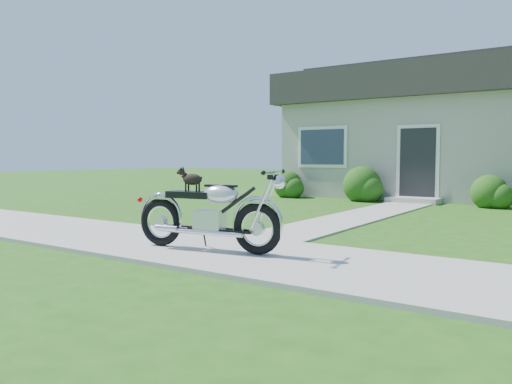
% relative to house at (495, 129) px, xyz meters
% --- Properties ---
extents(ground, '(80.00, 80.00, 0.00)m').
position_rel_house_xyz_m(ground, '(0.00, -11.99, -2.16)').
color(ground, '#235114').
rests_on(ground, ground).
extents(sidewalk, '(24.00, 2.20, 0.04)m').
position_rel_house_xyz_m(sidewalk, '(0.00, -11.99, -2.14)').
color(sidewalk, '#9E9B93').
rests_on(sidewalk, ground).
extents(walkway, '(1.20, 8.00, 0.03)m').
position_rel_house_xyz_m(walkway, '(-1.50, -6.99, -2.14)').
color(walkway, '#9E9B93').
rests_on(walkway, ground).
extents(house, '(12.60, 7.03, 4.50)m').
position_rel_house_xyz_m(house, '(0.00, 0.00, 0.00)').
color(house, '#B0AA9F').
rests_on(house, ground).
extents(shrub_row, '(10.76, 1.10, 1.10)m').
position_rel_house_xyz_m(shrub_row, '(-0.23, -3.49, -1.73)').
color(shrub_row, '#224D14').
rests_on(shrub_row, ground).
extents(potted_plant_left, '(0.71, 0.76, 0.68)m').
position_rel_house_xyz_m(potted_plant_left, '(-3.18, -3.44, -1.82)').
color(potted_plant_left, '#254F15').
rests_on(potted_plant_left, ground).
extents(motorcycle_with_dog, '(2.22, 0.67, 1.09)m').
position_rel_house_xyz_m(motorcycle_with_dog, '(-1.57, -12.16, -1.62)').
color(motorcycle_with_dog, black).
rests_on(motorcycle_with_dog, sidewalk).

